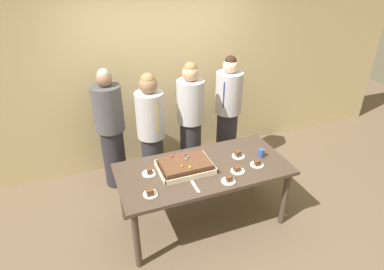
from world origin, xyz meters
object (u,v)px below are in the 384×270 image
at_px(plated_slice_near_left, 257,164).
at_px(person_serving_front, 111,129).
at_px(plated_slice_far_right, 149,172).
at_px(plated_slice_near_right, 229,180).
at_px(person_green_shirt_behind, 191,123).
at_px(plated_slice_center_front, 150,193).
at_px(party_table, 204,174).
at_px(drink_cup_nearest, 261,153).
at_px(plated_slice_far_left, 237,170).
at_px(person_striped_tie_right, 151,133).
at_px(person_far_right_suit, 228,112).
at_px(cake_server_utensil, 195,187).
at_px(plated_slice_center_back, 238,155).
at_px(sheet_cake, 185,166).

height_order(plated_slice_near_left, person_serving_front, person_serving_front).
bearing_deg(person_serving_front, plated_slice_far_right, -16.94).
xyz_separation_m(plated_slice_near_right, person_green_shirt_behind, (0.03, 1.19, 0.09)).
distance_m(plated_slice_near_right, plated_slice_center_front, 0.81).
xyz_separation_m(plated_slice_near_left, plated_slice_far_right, (-1.16, 0.27, -0.00)).
bearing_deg(party_table, plated_slice_near_right, -66.05).
bearing_deg(drink_cup_nearest, plated_slice_far_left, -157.61).
bearing_deg(person_striped_tie_right, plated_slice_near_left, 31.21).
height_order(plated_slice_far_right, person_green_shirt_behind, person_green_shirt_behind).
relative_size(plated_slice_near_right, person_far_right_suit, 0.09).
bearing_deg(plated_slice_near_left, cake_server_utensil, -171.91).
xyz_separation_m(plated_slice_near_right, cake_server_utensil, (-0.35, 0.04, -0.02)).
bearing_deg(drink_cup_nearest, plated_slice_center_front, -171.30).
bearing_deg(person_far_right_suit, person_green_shirt_behind, -30.70).
xyz_separation_m(plated_slice_center_front, cake_server_utensil, (0.45, -0.04, -0.02)).
bearing_deg(plated_slice_far_left, party_table, 148.21).
height_order(plated_slice_far_right, cake_server_utensil, plated_slice_far_right).
bearing_deg(plated_slice_near_right, plated_slice_near_left, 19.68).
height_order(plated_slice_near_right, cake_server_utensil, plated_slice_near_right).
bearing_deg(plated_slice_center_front, person_serving_front, 96.70).
height_order(plated_slice_center_front, cake_server_utensil, plated_slice_center_front).
xyz_separation_m(plated_slice_near_left, plated_slice_near_right, (-0.43, -0.15, -0.00)).
distance_m(person_green_shirt_behind, person_striped_tie_right, 0.55).
relative_size(plated_slice_far_right, plated_slice_center_back, 1.00).
xyz_separation_m(party_table, plated_slice_near_right, (0.14, -0.32, 0.11)).
xyz_separation_m(plated_slice_center_back, person_striped_tie_right, (-0.83, 0.76, 0.06)).
xyz_separation_m(plated_slice_center_back, drink_cup_nearest, (0.25, -0.10, 0.02)).
relative_size(cake_server_utensil, person_serving_front, 0.12).
xyz_separation_m(plated_slice_far_right, person_striped_tie_right, (0.22, 0.72, 0.06)).
bearing_deg(person_striped_tie_right, party_table, 11.84).
height_order(sheet_cake, plated_slice_near_right, sheet_cake).
distance_m(party_table, plated_slice_center_front, 0.72).
relative_size(party_table, plated_slice_center_front, 12.59).
bearing_deg(plated_slice_center_back, cake_server_utensil, -152.68).
xyz_separation_m(party_table, person_serving_front, (-0.83, 1.13, 0.16)).
bearing_deg(person_far_right_suit, plated_slice_near_left, 34.96).
height_order(plated_slice_near_right, person_striped_tie_right, person_striped_tie_right).
relative_size(plated_slice_center_front, person_striped_tie_right, 0.09).
bearing_deg(person_serving_front, person_green_shirt_behind, 45.29).
bearing_deg(plated_slice_far_right, person_serving_front, 103.12).
bearing_deg(plated_slice_center_back, person_striped_tie_right, 137.40).
relative_size(party_table, plated_slice_near_right, 12.59).
distance_m(plated_slice_far_left, person_serving_front, 1.75).
xyz_separation_m(plated_slice_center_back, person_far_right_suit, (0.34, 0.95, 0.07)).
xyz_separation_m(plated_slice_near_left, person_striped_tie_right, (-0.94, 0.99, 0.06)).
height_order(person_serving_front, person_far_right_suit, person_far_right_suit).
bearing_deg(plated_slice_far_right, plated_slice_near_left, -13.13).
relative_size(party_table, sheet_cake, 3.21).
xyz_separation_m(plated_slice_near_right, plated_slice_center_back, (0.32, 0.39, 0.01)).
relative_size(plated_slice_center_back, person_serving_front, 0.09).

